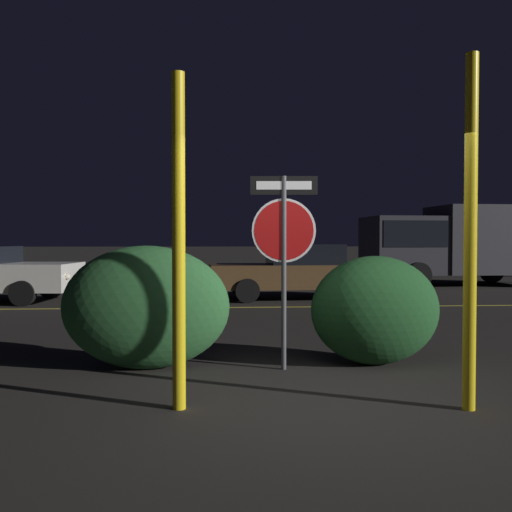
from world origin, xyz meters
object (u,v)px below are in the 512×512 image
(yellow_pole_left, at_px, (179,242))
(yellow_pole_right, at_px, (470,233))
(stop_sign, at_px, (284,233))
(delivery_truck, at_px, (456,242))
(hedge_bush_2, at_px, (375,310))
(hedge_bush_1, at_px, (146,307))
(passing_car_2, at_px, (300,272))

(yellow_pole_left, bearing_deg, yellow_pole_right, -4.22)
(yellow_pole_right, bearing_deg, stop_sign, 131.16)
(yellow_pole_left, xyz_separation_m, delivery_truck, (8.39, 13.71, -0.04))
(hedge_bush_2, bearing_deg, hedge_bush_1, -178.30)
(delivery_truck, bearing_deg, hedge_bush_2, 148.91)
(stop_sign, height_order, yellow_pole_left, yellow_pole_left)
(stop_sign, distance_m, delivery_truck, 14.19)
(stop_sign, distance_m, hedge_bush_2, 1.52)
(passing_car_2, height_order, delivery_truck, delivery_truck)
(stop_sign, distance_m, yellow_pole_right, 2.28)
(yellow_pole_right, relative_size, hedge_bush_2, 2.02)
(hedge_bush_2, distance_m, passing_car_2, 7.88)
(passing_car_2, distance_m, delivery_truck, 7.23)
(yellow_pole_right, xyz_separation_m, hedge_bush_2, (-0.34, 1.93, -0.94))
(stop_sign, height_order, hedge_bush_2, stop_sign)
(yellow_pole_left, height_order, hedge_bush_1, yellow_pole_left)
(yellow_pole_left, distance_m, passing_car_2, 9.97)
(stop_sign, bearing_deg, yellow_pole_left, -122.64)
(yellow_pole_left, relative_size, passing_car_2, 0.63)
(yellow_pole_right, bearing_deg, passing_car_2, 90.83)
(hedge_bush_2, bearing_deg, stop_sign, -169.54)
(stop_sign, height_order, passing_car_2, stop_sign)
(delivery_truck, bearing_deg, passing_car_2, 120.62)
(hedge_bush_2, relative_size, passing_car_2, 0.33)
(stop_sign, xyz_separation_m, yellow_pole_right, (1.50, -1.71, -0.02))
(stop_sign, bearing_deg, hedge_bush_1, 179.48)
(yellow_pole_left, distance_m, yellow_pole_right, 2.64)
(yellow_pole_right, height_order, passing_car_2, yellow_pole_right)
(hedge_bush_2, bearing_deg, passing_car_2, 88.59)
(hedge_bush_1, distance_m, hedge_bush_2, 2.80)
(hedge_bush_1, height_order, hedge_bush_2, hedge_bush_1)
(yellow_pole_right, distance_m, hedge_bush_2, 2.17)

